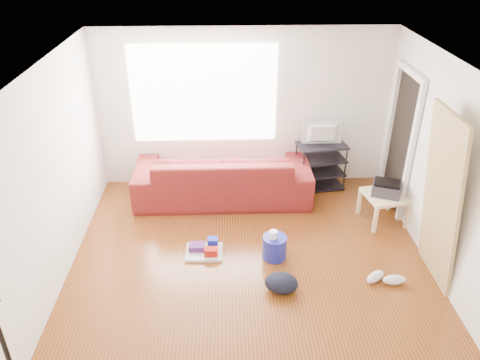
{
  "coord_description": "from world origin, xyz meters",
  "views": [
    {
      "loc": [
        -0.29,
        -4.34,
        3.8
      ],
      "look_at": [
        -0.12,
        0.6,
        1.05
      ],
      "focal_mm": 35.0,
      "sensor_mm": 36.0,
      "label": 1
    }
  ],
  "objects_px": {
    "side_table": "(385,198)",
    "bucket": "(274,257)",
    "cleaning_tray": "(205,250)",
    "backpack": "(281,290)",
    "tv_stand": "(320,166)",
    "sofa": "(223,197)"
  },
  "relations": [
    {
      "from": "side_table",
      "to": "bucket",
      "type": "bearing_deg",
      "value": -154.3
    },
    {
      "from": "side_table",
      "to": "bucket",
      "type": "height_order",
      "value": "side_table"
    },
    {
      "from": "cleaning_tray",
      "to": "backpack",
      "type": "bearing_deg",
      "value": -38.81
    },
    {
      "from": "cleaning_tray",
      "to": "backpack",
      "type": "distance_m",
      "value": 1.18
    },
    {
      "from": "bucket",
      "to": "cleaning_tray",
      "type": "distance_m",
      "value": 0.9
    },
    {
      "from": "bucket",
      "to": "backpack",
      "type": "relative_size",
      "value": 0.79
    },
    {
      "from": "tv_stand",
      "to": "backpack",
      "type": "height_order",
      "value": "tv_stand"
    },
    {
      "from": "tv_stand",
      "to": "cleaning_tray",
      "type": "height_order",
      "value": "tv_stand"
    },
    {
      "from": "cleaning_tray",
      "to": "backpack",
      "type": "height_order",
      "value": "cleaning_tray"
    },
    {
      "from": "sofa",
      "to": "bucket",
      "type": "relative_size",
      "value": 8.6
    },
    {
      "from": "bucket",
      "to": "sofa",
      "type": "bearing_deg",
      "value": 113.28
    },
    {
      "from": "side_table",
      "to": "tv_stand",
      "type": "bearing_deg",
      "value": 126.17
    },
    {
      "from": "side_table",
      "to": "bucket",
      "type": "relative_size",
      "value": 2.05
    },
    {
      "from": "sofa",
      "to": "cleaning_tray",
      "type": "xyz_separation_m",
      "value": [
        -0.24,
        -1.4,
        0.05
      ]
    },
    {
      "from": "side_table",
      "to": "bucket",
      "type": "distance_m",
      "value": 1.85
    },
    {
      "from": "bucket",
      "to": "cleaning_tray",
      "type": "height_order",
      "value": "cleaning_tray"
    },
    {
      "from": "tv_stand",
      "to": "sofa",
      "type": "bearing_deg",
      "value": -179.55
    },
    {
      "from": "sofa",
      "to": "backpack",
      "type": "xyz_separation_m",
      "value": [
        0.67,
        -2.14,
        0.0
      ]
    },
    {
      "from": "sofa",
      "to": "cleaning_tray",
      "type": "height_order",
      "value": "sofa"
    },
    {
      "from": "cleaning_tray",
      "to": "backpack",
      "type": "xyz_separation_m",
      "value": [
        0.91,
        -0.74,
        -0.05
      ]
    },
    {
      "from": "bucket",
      "to": "cleaning_tray",
      "type": "relative_size",
      "value": 0.65
    },
    {
      "from": "cleaning_tray",
      "to": "sofa",
      "type": "bearing_deg",
      "value": 80.26
    }
  ]
}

